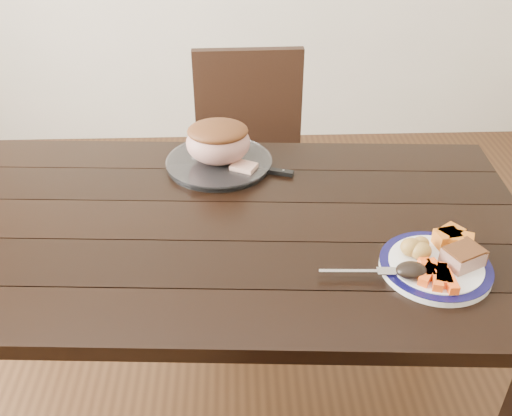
{
  "coord_description": "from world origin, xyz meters",
  "views": [
    {
      "loc": [
        0.03,
        -1.23,
        1.61
      ],
      "look_at": [
        0.08,
        -0.02,
        0.8
      ],
      "focal_mm": 40.0,
      "sensor_mm": 36.0,
      "label": 1
    }
  ],
  "objects_px": {
    "fork": "(364,272)",
    "roast_joint": "(218,143)",
    "dining_table": "(226,248)",
    "dinner_plate": "(435,267)",
    "chair_far": "(250,160)",
    "pork_slice": "(463,257)",
    "serving_platter": "(219,164)",
    "carving_knife": "(261,170)"
  },
  "relations": [
    {
      "from": "pork_slice",
      "to": "chair_far",
      "type": "bearing_deg",
      "value": 115.67
    },
    {
      "from": "dinner_plate",
      "to": "roast_joint",
      "type": "distance_m",
      "value": 0.73
    },
    {
      "from": "dining_table",
      "to": "pork_slice",
      "type": "bearing_deg",
      "value": -22.35
    },
    {
      "from": "fork",
      "to": "roast_joint",
      "type": "distance_m",
      "value": 0.64
    },
    {
      "from": "chair_far",
      "to": "roast_joint",
      "type": "distance_m",
      "value": 0.55
    },
    {
      "from": "dinner_plate",
      "to": "chair_far",
      "type": "bearing_deg",
      "value": 112.93
    },
    {
      "from": "fork",
      "to": "dining_table",
      "type": "bearing_deg",
      "value": 144.78
    },
    {
      "from": "dinner_plate",
      "to": "serving_platter",
      "type": "xyz_separation_m",
      "value": [
        -0.51,
        0.51,
        0.0
      ]
    },
    {
      "from": "pork_slice",
      "to": "dining_table",
      "type": "bearing_deg",
      "value": 157.65
    },
    {
      "from": "dining_table",
      "to": "fork",
      "type": "xyz_separation_m",
      "value": [
        0.32,
        -0.25,
        0.11
      ]
    },
    {
      "from": "serving_platter",
      "to": "pork_slice",
      "type": "distance_m",
      "value": 0.77
    },
    {
      "from": "dining_table",
      "to": "serving_platter",
      "type": "xyz_separation_m",
      "value": [
        -0.02,
        0.29,
        0.1
      ]
    },
    {
      "from": "carving_knife",
      "to": "serving_platter",
      "type": "bearing_deg",
      "value": -178.63
    },
    {
      "from": "serving_platter",
      "to": "carving_knife",
      "type": "xyz_separation_m",
      "value": [
        0.13,
        -0.04,
        -0.0
      ]
    },
    {
      "from": "roast_joint",
      "to": "carving_knife",
      "type": "xyz_separation_m",
      "value": [
        0.13,
        -0.04,
        -0.07
      ]
    },
    {
      "from": "chair_far",
      "to": "pork_slice",
      "type": "distance_m",
      "value": 1.1
    },
    {
      "from": "pork_slice",
      "to": "fork",
      "type": "xyz_separation_m",
      "value": [
        -0.23,
        -0.02,
        -0.02
      ]
    },
    {
      "from": "dining_table",
      "to": "chair_far",
      "type": "relative_size",
      "value": 1.77
    },
    {
      "from": "dining_table",
      "to": "fork",
      "type": "bearing_deg",
      "value": -37.68
    },
    {
      "from": "chair_far",
      "to": "pork_slice",
      "type": "relative_size",
      "value": 11.17
    },
    {
      "from": "chair_far",
      "to": "roast_joint",
      "type": "relative_size",
      "value": 4.83
    },
    {
      "from": "dinner_plate",
      "to": "fork",
      "type": "xyz_separation_m",
      "value": [
        -0.17,
        -0.02,
        0.01
      ]
    },
    {
      "from": "serving_platter",
      "to": "fork",
      "type": "distance_m",
      "value": 0.64
    },
    {
      "from": "serving_platter",
      "to": "pork_slice",
      "type": "height_order",
      "value": "pork_slice"
    },
    {
      "from": "serving_platter",
      "to": "pork_slice",
      "type": "relative_size",
      "value": 3.77
    },
    {
      "from": "dinner_plate",
      "to": "carving_knife",
      "type": "height_order",
      "value": "dinner_plate"
    },
    {
      "from": "chair_far",
      "to": "dinner_plate",
      "type": "relative_size",
      "value": 3.6
    },
    {
      "from": "dining_table",
      "to": "serving_platter",
      "type": "bearing_deg",
      "value": 94.16
    },
    {
      "from": "chair_far",
      "to": "carving_knife",
      "type": "relative_size",
      "value": 3.0
    },
    {
      "from": "fork",
      "to": "pork_slice",
      "type": "bearing_deg",
      "value": 7.35
    },
    {
      "from": "dining_table",
      "to": "dinner_plate",
      "type": "xyz_separation_m",
      "value": [
        0.49,
        -0.22,
        0.1
      ]
    },
    {
      "from": "chair_far",
      "to": "dinner_plate",
      "type": "height_order",
      "value": "chair_far"
    },
    {
      "from": "pork_slice",
      "to": "serving_platter",
      "type": "bearing_deg",
      "value": 137.77
    },
    {
      "from": "carving_knife",
      "to": "fork",
      "type": "bearing_deg",
      "value": -48.47
    },
    {
      "from": "dining_table",
      "to": "pork_slice",
      "type": "height_order",
      "value": "pork_slice"
    },
    {
      "from": "dinner_plate",
      "to": "pork_slice",
      "type": "distance_m",
      "value": 0.07
    },
    {
      "from": "fork",
      "to": "carving_knife",
      "type": "distance_m",
      "value": 0.54
    },
    {
      "from": "dinner_plate",
      "to": "serving_platter",
      "type": "relative_size",
      "value": 0.82
    },
    {
      "from": "chair_far",
      "to": "carving_knife",
      "type": "xyz_separation_m",
      "value": [
        0.02,
        -0.49,
        0.23
      ]
    },
    {
      "from": "dining_table",
      "to": "dinner_plate",
      "type": "relative_size",
      "value": 6.38
    },
    {
      "from": "chair_far",
      "to": "serving_platter",
      "type": "xyz_separation_m",
      "value": [
        -0.11,
        -0.45,
        0.23
      ]
    },
    {
      "from": "dinner_plate",
      "to": "serving_platter",
      "type": "bearing_deg",
      "value": 135.0
    }
  ]
}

